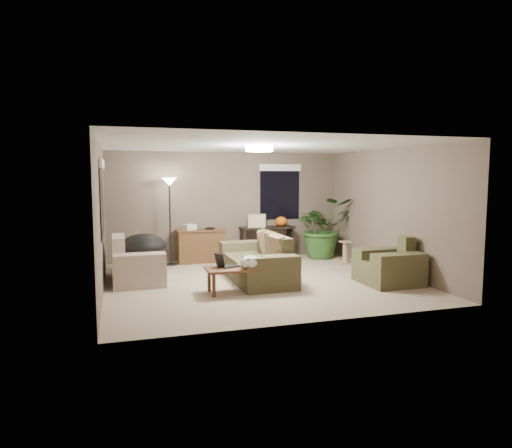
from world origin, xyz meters
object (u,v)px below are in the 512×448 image
object	(u,v)px
console_table	(267,240)
houseplant	(323,234)
desk	(201,246)
armchair	(389,267)
main_sofa	(258,264)
loveseat	(136,264)
papasan_chair	(143,250)
floor_lamp	(170,192)
cat_scratching_post	(345,254)
coffee_table	(236,271)

from	to	relation	value
console_table	houseplant	xyz separation A→B (m)	(1.29, -0.32, 0.13)
desk	armchair	bearing A→B (deg)	-46.40
desk	console_table	xyz separation A→B (m)	(1.60, 0.06, 0.06)
main_sofa	loveseat	world-z (taller)	same
main_sofa	loveseat	xyz separation A→B (m)	(-2.21, 0.58, 0.00)
papasan_chair	houseplant	size ratio (longest dim) A/B	0.62
armchair	floor_lamp	distance (m)	4.82
console_table	floor_lamp	world-z (taller)	floor_lamp
loveseat	armchair	size ratio (longest dim) A/B	1.60
console_table	papasan_chair	size ratio (longest dim) A/B	1.44
console_table	cat_scratching_post	world-z (taller)	console_table
console_table	desk	bearing A→B (deg)	-177.91
armchair	floor_lamp	xyz separation A→B (m)	(-3.60, 2.93, 1.30)
armchair	papasan_chair	bearing A→B (deg)	152.49
desk	cat_scratching_post	distance (m)	3.26
coffee_table	papasan_chair	xyz separation A→B (m)	(-1.40, 2.00, 0.11)
loveseat	floor_lamp	bearing A→B (deg)	59.13
armchair	desk	world-z (taller)	armchair
loveseat	floor_lamp	world-z (taller)	floor_lamp
floor_lamp	coffee_table	bearing A→B (deg)	-74.04
desk	papasan_chair	xyz separation A→B (m)	(-1.32, -0.85, 0.09)
main_sofa	loveseat	size ratio (longest dim) A/B	1.37
desk	houseplant	bearing A→B (deg)	-5.11
loveseat	main_sofa	bearing A→B (deg)	-14.72
loveseat	desk	bearing A→B (deg)	44.21
coffee_table	floor_lamp	distance (m)	3.10
console_table	main_sofa	bearing A→B (deg)	-112.80
coffee_table	armchair	bearing A→B (deg)	-3.99
houseplant	cat_scratching_post	bearing A→B (deg)	-78.23
loveseat	desk	size ratio (longest dim) A/B	1.45
coffee_table	cat_scratching_post	world-z (taller)	cat_scratching_post
papasan_chair	cat_scratching_post	xyz separation A→B (m)	(4.38, -0.24, -0.25)
console_table	floor_lamp	distance (m)	2.58
console_table	coffee_table	bearing A→B (deg)	-117.50
main_sofa	desk	xyz separation A→B (m)	(-0.72, 2.02, 0.08)
houseplant	cat_scratching_post	world-z (taller)	houseplant
papasan_chair	main_sofa	bearing A→B (deg)	-29.81
loveseat	desk	xyz separation A→B (m)	(1.48, 1.44, 0.08)
main_sofa	floor_lamp	xyz separation A→B (m)	(-1.42, 1.90, 1.30)
floor_lamp	desk	bearing A→B (deg)	10.37
coffee_table	papasan_chair	size ratio (longest dim) A/B	1.11
desk	houseplant	size ratio (longest dim) A/B	0.76
desk	houseplant	world-z (taller)	houseplant
console_table	houseplant	bearing A→B (deg)	-13.81
desk	houseplant	xyz separation A→B (m)	(2.89, -0.26, 0.19)
papasan_chair	floor_lamp	world-z (taller)	floor_lamp
console_table	papasan_chair	xyz separation A→B (m)	(-2.92, -0.91, 0.03)
loveseat	cat_scratching_post	distance (m)	4.56
loveseat	coffee_table	world-z (taller)	loveseat
armchair	floor_lamp	bearing A→B (deg)	140.93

